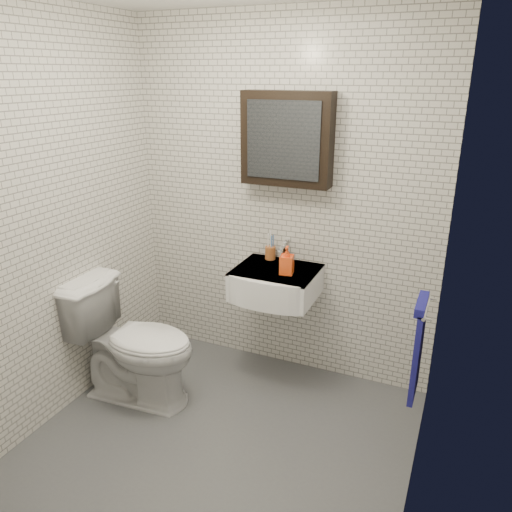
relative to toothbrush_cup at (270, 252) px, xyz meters
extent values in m
cube|color=#515359|center=(0.06, -0.94, -0.90)|extent=(2.20, 2.00, 0.01)
cube|color=silver|center=(0.06, 0.06, 0.35)|extent=(2.20, 0.02, 2.50)
cube|color=silver|center=(0.06, -1.94, 0.35)|extent=(2.20, 0.02, 2.50)
cube|color=silver|center=(-1.04, -0.94, 0.35)|extent=(0.02, 2.00, 2.50)
cube|color=silver|center=(1.16, -0.94, 0.35)|extent=(0.02, 2.00, 2.50)
cube|color=white|center=(0.11, -0.17, -0.15)|extent=(0.55, 0.45, 0.20)
cylinder|color=silver|center=(0.11, -0.15, -0.06)|extent=(0.31, 0.31, 0.02)
cylinder|color=silver|center=(0.11, -0.15, -0.06)|extent=(0.04, 0.04, 0.01)
cube|color=white|center=(0.11, -0.17, -0.06)|extent=(0.55, 0.45, 0.01)
cylinder|color=silver|center=(0.11, 0.00, -0.02)|extent=(0.06, 0.06, 0.06)
cylinder|color=silver|center=(0.11, 0.00, 0.04)|extent=(0.03, 0.03, 0.08)
cylinder|color=silver|center=(0.11, -0.06, 0.07)|extent=(0.02, 0.12, 0.02)
cube|color=silver|center=(0.11, 0.03, 0.09)|extent=(0.02, 0.09, 0.01)
cube|color=black|center=(0.11, -0.01, 0.80)|extent=(0.60, 0.14, 0.60)
cube|color=#3F444C|center=(0.11, -0.09, 0.80)|extent=(0.49, 0.01, 0.49)
cylinder|color=silver|center=(1.12, -0.59, 0.05)|extent=(0.02, 0.30, 0.02)
cylinder|color=silver|center=(1.14, -0.46, 0.05)|extent=(0.04, 0.02, 0.02)
cylinder|color=silver|center=(1.14, -0.72, 0.05)|extent=(0.04, 0.02, 0.02)
cube|color=navy|center=(1.11, -0.59, -0.22)|extent=(0.03, 0.26, 0.54)
cube|color=navy|center=(1.10, -0.59, 0.06)|extent=(0.05, 0.26, 0.05)
cylinder|color=#A45829|center=(0.00, 0.00, -0.01)|extent=(0.08, 0.08, 0.09)
cylinder|color=white|center=(-0.01, -0.01, 0.06)|extent=(0.02, 0.03, 0.18)
cylinder|color=#386BB5|center=(0.01, -0.01, 0.05)|extent=(0.01, 0.02, 0.16)
cylinder|color=white|center=(0.00, 0.01, 0.06)|extent=(0.02, 0.03, 0.19)
cylinder|color=#386BB5|center=(0.02, 0.01, 0.05)|extent=(0.02, 0.04, 0.17)
imported|color=orange|center=(0.20, -0.21, 0.04)|extent=(0.10, 0.10, 0.19)
imported|color=white|center=(-0.66, -0.76, -0.48)|extent=(0.86, 0.53, 0.84)
camera|label=1|loc=(1.25, -3.10, 1.21)|focal=35.00mm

